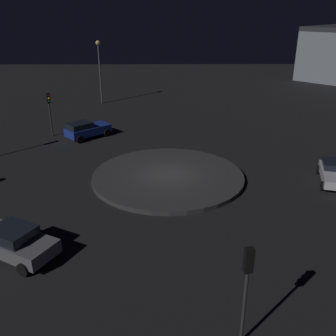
% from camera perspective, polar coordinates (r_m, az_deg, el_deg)
% --- Properties ---
extents(ground_plane, '(117.45, 117.45, 0.00)m').
position_cam_1_polar(ground_plane, '(26.50, 0.00, -1.53)').
color(ground_plane, black).
extents(roundabout_island, '(10.61, 10.61, 0.29)m').
position_cam_1_polar(roundabout_island, '(26.44, 0.00, -1.24)').
color(roundabout_island, '#383838').
rests_on(roundabout_island, ground_plane).
extents(car_grey, '(4.70, 3.67, 1.53)m').
position_cam_1_polar(car_grey, '(19.71, -22.39, -10.22)').
color(car_grey, slate).
rests_on(car_grey, ground_plane).
extents(car_white, '(2.85, 4.25, 1.28)m').
position_cam_1_polar(car_white, '(28.06, 23.98, -0.69)').
color(car_white, white).
rests_on(car_white, ground_plane).
extents(car_blue, '(4.14, 4.02, 1.57)m').
position_cam_1_polar(car_blue, '(35.33, -12.28, 5.73)').
color(car_blue, '#1E38A5').
rests_on(car_blue, ground_plane).
extents(traffic_light_southeast, '(0.39, 0.38, 4.01)m').
position_cam_1_polar(traffic_light_southeast, '(36.26, -17.55, 8.96)').
color(traffic_light_southeast, '#2D2D2D').
rests_on(traffic_light_southeast, ground_plane).
extents(traffic_light_north, '(0.33, 0.38, 4.01)m').
position_cam_1_polar(traffic_light_north, '(13.15, 11.83, -15.88)').
color(traffic_light_north, '#2D2D2D').
rests_on(traffic_light_north, ground_plane).
extents(streetlamp_south, '(0.56, 0.56, 7.53)m').
position_cam_1_polar(streetlamp_south, '(47.94, -10.39, 15.66)').
color(streetlamp_south, '#4C4C51').
rests_on(streetlamp_south, ground_plane).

